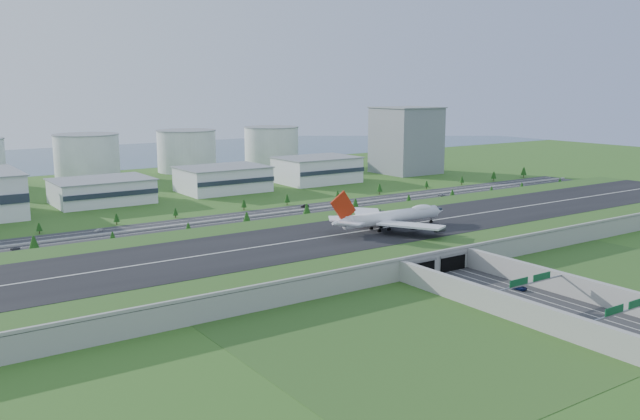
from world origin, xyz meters
TOP-DOWN VIEW (x-y plane):
  - ground at (0.00, 0.00)m, footprint 1200.00×1200.00m
  - airfield_deck at (0.00, -0.09)m, footprint 520.00×100.00m
  - underpass_road at (0.00, -99.42)m, footprint 38.80×120.40m
  - sign_gantry_near at (0.00, -95.04)m, footprint 38.70×0.70m
  - sign_gantry_far at (0.00, -130.04)m, footprint 38.70×0.70m
  - north_expressway at (0.00, 95.00)m, footprint 560.00×36.00m
  - tree_row at (14.29, 92.40)m, footprint 498.71×48.74m
  - hangar_mid_a at (-60.00, 190.00)m, footprint 58.00×42.00m
  - hangar_mid_b at (25.00, 190.00)m, footprint 58.00×42.00m
  - hangar_mid_c at (105.00, 190.00)m, footprint 58.00×42.00m
  - office_tower at (200.00, 195.00)m, footprint 46.00×46.00m
  - fuel_tank_b at (-35.00, 310.00)m, footprint 50.00×50.00m
  - fuel_tank_c at (50.00, 310.00)m, footprint 50.00×50.00m
  - fuel_tank_d at (135.00, 310.00)m, footprint 50.00×50.00m
  - bay_water at (0.00, 480.00)m, footprint 1200.00×260.00m
  - boeing_747 at (15.47, -3.22)m, footprint 66.17×62.50m
  - car_0 at (-8.33, -93.32)m, footprint 2.62×4.80m
  - car_1 at (-11.64, -128.80)m, footprint 1.76×4.11m
  - car_2 at (9.44, -82.82)m, footprint 3.64×6.24m
  - car_4 at (-130.58, 87.42)m, footprint 4.50×2.84m
  - car_5 at (37.67, 103.71)m, footprint 5.39×2.48m
  - car_6 at (137.53, 87.59)m, footprint 6.39×4.42m
  - car_7 at (-87.75, 104.82)m, footprint 5.32×3.79m

SIDE VIEW (x-z plane):
  - ground at x=0.00m, z-range 0.00..0.00m
  - bay_water at x=0.00m, z-range 0.00..0.06m
  - north_expressway at x=0.00m, z-range 0.00..0.12m
  - car_1 at x=-11.64m, z-range 0.12..1.44m
  - car_4 at x=-130.58m, z-range 0.12..1.55m
  - car_7 at x=-87.75m, z-range 0.12..1.55m
  - car_0 at x=-8.33m, z-range 0.12..1.67m
  - car_6 at x=137.53m, z-range 0.12..1.74m
  - car_2 at x=9.44m, z-range 0.12..1.75m
  - car_5 at x=37.67m, z-range 0.12..1.83m
  - underpass_road at x=0.00m, z-range -0.57..7.43m
  - airfield_deck at x=0.00m, z-range -0.48..8.72m
  - tree_row at x=14.29m, z-range 0.29..8.79m
  - sign_gantry_near at x=0.00m, z-range 2.05..11.85m
  - sign_gantry_far at x=0.00m, z-range 2.05..11.85m
  - hangar_mid_a at x=-60.00m, z-range 0.00..15.00m
  - hangar_mid_b at x=25.00m, z-range 0.00..17.00m
  - hangar_mid_c at x=105.00m, z-range 0.00..19.00m
  - boeing_747 at x=15.47m, z-range 3.58..24.03m
  - fuel_tank_b at x=-35.00m, z-range 0.00..35.00m
  - fuel_tank_c at x=50.00m, z-range 0.00..35.00m
  - fuel_tank_d at x=135.00m, z-range 0.00..35.00m
  - office_tower at x=200.00m, z-range 0.00..55.00m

